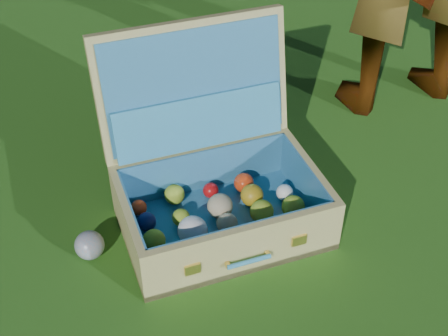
{
  "coord_description": "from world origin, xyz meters",
  "views": [
    {
      "loc": [
        0.0,
        -1.08,
        1.21
      ],
      "look_at": [
        -0.08,
        0.2,
        0.16
      ],
      "focal_mm": 50.0,
      "sensor_mm": 36.0,
      "label": 1
    }
  ],
  "objects": [
    {
      "name": "suitcase",
      "position": [
        -0.1,
        0.2,
        0.14
      ],
      "size": [
        0.67,
        0.63,
        0.5
      ],
      "rotation": [
        0.0,
        0.0,
        0.41
      ],
      "color": "tan",
      "rests_on": "ground"
    },
    {
      "name": "stray_ball",
      "position": [
        -0.41,
        0.02,
        0.04
      ],
      "size": [
        0.08,
        0.08,
        0.08
      ],
      "primitive_type": "sphere",
      "color": "teal",
      "rests_on": "ground"
    },
    {
      "name": "ground",
      "position": [
        0.0,
        0.0,
        0.0
      ],
      "size": [
        60.0,
        60.0,
        0.0
      ],
      "primitive_type": "plane",
      "color": "#215114",
      "rests_on": "ground"
    }
  ]
}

